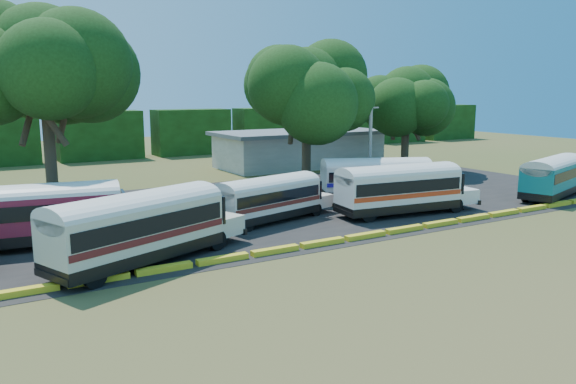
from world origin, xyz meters
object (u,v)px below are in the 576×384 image
bus_white_red (401,186)px  bus_teal (554,174)px  tree_west (43,58)px  bus_cream_west (140,224)px  bus_red (41,211)px

bus_white_red → bus_teal: bus_white_red is taller
bus_teal → tree_west: tree_west is taller
bus_cream_west → bus_teal: (33.26, 0.58, -0.15)m
bus_white_red → tree_west: 25.75m
bus_red → bus_cream_west: bus_cream_west is taller
bus_white_red → tree_west: size_ratio=0.76×
bus_cream_west → bus_teal: 33.27m
bus_teal → tree_west: (-35.07, 14.67, 8.67)m
bus_red → tree_west: bearing=87.0°
bus_white_red → tree_west: tree_west is taller
bus_red → bus_white_red: (22.34, -3.77, -0.03)m
bus_white_red → tree_west: (-20.42, 13.14, 8.60)m
bus_cream_west → bus_white_red: bearing=-15.1°
bus_white_red → bus_teal: 14.73m
bus_red → tree_west: size_ratio=0.77×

